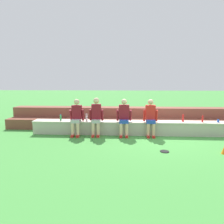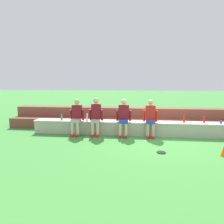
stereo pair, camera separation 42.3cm
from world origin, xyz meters
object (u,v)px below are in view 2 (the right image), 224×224
Objects in this scene: person_left_of_center at (96,115)px; water_bottle_near_right at (204,120)px; person_center at (124,116)px; water_bottle_near_left at (62,117)px; frisbee at (161,152)px; person_far_left at (76,116)px; person_right_of_center at (150,117)px; plastic_cup_right_end at (221,122)px; water_bottle_center_gap at (184,119)px; sports_cone at (224,151)px; water_bottle_mid_left at (87,117)px.

water_bottle_near_right is at bearing 3.55° from person_left_of_center.
person_center is 5.88× the size of water_bottle_near_left.
person_left_of_center is at bearing 142.92° from frisbee.
person_far_left is at bearing 179.74° from person_left_of_center.
plastic_cup_right_end is at bearing 4.34° from person_right_of_center.
water_bottle_near_right is at bearing -0.38° from water_bottle_near_left.
person_left_of_center is at bearing -178.90° from person_right_of_center.
person_left_of_center is 5.43× the size of water_bottle_near_right.
water_bottle_center_gap is at bearing 177.12° from plastic_cup_right_end.
person_far_left is at bearing 150.48° from frisbee.
water_bottle_near_right is at bearing 87.18° from sports_cone.
person_center is at bearing 147.83° from sports_cone.
water_bottle_near_right is 2.65m from frisbee.
person_right_of_center reaches higher than sports_cone.
sports_cone is (0.60, -2.03, -0.48)m from water_bottle_center_gap.
person_left_of_center is 1.99m from person_right_of_center.
person_right_of_center is 4.90× the size of water_bottle_center_gap.
water_bottle_mid_left is (1.01, -0.01, 0.02)m from water_bottle_near_left.
plastic_cup_right_end is at bearing 71.47° from sports_cone.
person_right_of_center is 2.51m from plastic_cup_right_end.
water_bottle_near_right is at bearing 47.63° from frisbee.
sports_cone is (-0.66, -1.97, -0.40)m from plastic_cup_right_end.
person_far_left is 0.99× the size of person_center.
person_left_of_center is 1.03× the size of person_center.
plastic_cup_right_end is at bearing 2.46° from person_far_left.
person_right_of_center reaches higher than person_far_left.
person_right_of_center is at bearing 1.10° from person_left_of_center.
water_bottle_center_gap is 1.07× the size of frisbee.
water_bottle_center_gap reaches higher than water_bottle_mid_left.
person_right_of_center is 4.96× the size of water_bottle_mid_left.
sports_cone is (4.57, -1.75, -0.56)m from person_far_left.
sports_cone is at bearing -108.53° from plastic_cup_right_end.
person_far_left is at bearing 159.08° from sports_cone.
person_far_left reaches higher than water_bottle_center_gap.
water_bottle_mid_left is at bearing 146.43° from person_left_of_center.
person_center reaches higher than person_right_of_center.
person_left_of_center reaches higher than person_right_of_center.
sports_cone is at bearing -20.92° from person_far_left.
person_right_of_center is at bearing -173.94° from water_bottle_near_right.
sports_cone is at bearing -2.99° from frisbee.
plastic_cup_right_end is (0.56, -0.02, -0.07)m from water_bottle_near_right.
plastic_cup_right_end is (3.46, 0.21, -0.17)m from person_center.
person_center is at bearing -176.58° from plastic_cup_right_end.
person_right_of_center is (1.99, 0.04, -0.03)m from person_left_of_center.
frisbee is (-2.30, -1.89, -0.55)m from plastic_cup_right_end.
plastic_cup_right_end is at bearing 2.91° from person_left_of_center.
water_bottle_center_gap is at bearing 176.11° from water_bottle_near_right.
frisbee is at bearing -140.62° from plastic_cup_right_end.
person_far_left is 4.67m from water_bottle_near_right.
water_bottle_mid_left is at bearing 179.63° from water_bottle_near_right.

